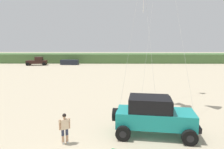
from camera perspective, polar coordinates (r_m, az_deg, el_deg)
The scene contains 5 objects.
dune_ridge at distance 57.98m, azimuth -6.17°, elevation 4.54°, with size 90.00×8.55×2.34m, color #4C703D.
jeep at distance 12.56m, azimuth 11.33°, elevation -10.76°, with size 4.98×2.94×2.26m.
person_watching at distance 11.70m, azimuth -12.77°, elevation -13.67°, with size 0.57×0.43×1.67m.
distant_pickup at distance 52.77m, azimuth -19.67°, elevation 3.42°, with size 4.76×2.79×1.98m.
distant_sedan at distance 51.82m, azimuth -11.46°, elevation 3.29°, with size 4.20×1.70×1.20m, color #1E232D.
Camera 1 is at (0.98, -7.28, 5.35)m, focal length 33.59 mm.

